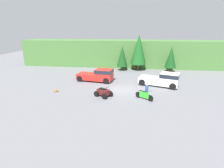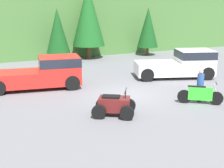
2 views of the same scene
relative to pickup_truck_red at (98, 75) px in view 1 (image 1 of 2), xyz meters
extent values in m
plane|color=slate|center=(3.79, -3.44, -1.01)|extent=(80.00, 80.00, 0.00)
cube|color=#477538|center=(3.79, 12.56, 1.68)|extent=(44.00, 6.00, 5.38)
cylinder|color=brown|center=(2.99, 7.94, -0.59)|extent=(0.27, 0.27, 0.82)
cone|color=#144719|center=(2.99, 7.94, 1.70)|extent=(2.02, 2.02, 3.76)
cylinder|color=brown|center=(6.01, 8.55, -0.40)|extent=(0.40, 0.40, 1.21)
cone|color=#19561E|center=(6.01, 8.55, 2.96)|extent=(2.95, 2.95, 5.50)
cylinder|color=brown|center=(11.87, 7.87, -0.59)|extent=(0.27, 0.27, 0.82)
cone|color=#144719|center=(11.87, 7.87, 1.70)|extent=(2.02, 2.02, 3.76)
cube|color=red|center=(0.88, -0.14, 0.07)|extent=(2.69, 2.37, 1.66)
cube|color=#1E232D|center=(0.88, -0.14, 0.62)|extent=(2.71, 2.39, 0.53)
cube|color=red|center=(-1.75, 0.28, -0.33)|extent=(3.22, 2.45, 0.87)
cylinder|color=black|center=(1.65, 0.67, -0.56)|extent=(0.92, 0.42, 0.88)
cylinder|color=black|center=(1.36, -1.15, -0.56)|extent=(0.92, 0.42, 0.88)
cylinder|color=black|center=(-2.48, 1.33, -0.56)|extent=(0.92, 0.42, 0.88)
cylinder|color=black|center=(-2.78, -0.49, -0.56)|extent=(0.92, 0.42, 0.88)
cube|color=white|center=(10.08, -1.46, 0.07)|extent=(2.89, 2.67, 1.66)
cube|color=#1E232D|center=(10.08, -1.46, 0.62)|extent=(2.92, 2.70, 0.53)
cube|color=white|center=(7.59, -0.61, -0.33)|extent=(3.39, 2.84, 0.87)
cylinder|color=black|center=(10.96, -0.78, -0.56)|extent=(0.93, 0.55, 0.88)
cylinder|color=black|center=(10.37, -2.53, -0.56)|extent=(0.93, 0.55, 0.88)
cylinder|color=black|center=(7.05, 0.54, -0.56)|extent=(0.93, 0.55, 0.88)
cylinder|color=black|center=(6.46, -1.21, -0.56)|extent=(0.93, 0.55, 0.88)
cylinder|color=black|center=(7.16, -6.86, -0.65)|extent=(0.62, 0.50, 0.70)
cylinder|color=black|center=(5.88, -5.92, -0.65)|extent=(0.62, 0.50, 0.70)
cube|color=green|center=(6.52, -6.39, -0.46)|extent=(1.07, 0.84, 0.68)
cylinder|color=#B7B7BC|center=(7.12, -6.83, -0.26)|extent=(0.26, 0.21, 0.77)
cylinder|color=black|center=(7.12, -6.83, 0.13)|extent=(0.38, 0.50, 0.04)
cube|color=black|center=(6.36, -6.27, -0.09)|extent=(0.79, 0.64, 0.06)
cylinder|color=black|center=(2.64, -5.95, -0.68)|extent=(0.66, 0.53, 0.64)
cylinder|color=black|center=(2.07, -6.85, -0.68)|extent=(0.66, 0.53, 0.64)
cylinder|color=black|center=(1.57, -5.27, -0.68)|extent=(0.66, 0.53, 0.64)
cylinder|color=black|center=(1.00, -6.18, -0.68)|extent=(0.66, 0.53, 0.64)
cube|color=#5B1919|center=(1.82, -6.06, -0.45)|extent=(1.62, 1.44, 0.62)
cylinder|color=black|center=(2.25, -6.34, 0.03)|extent=(0.07, 0.07, 0.35)
cylinder|color=black|center=(2.25, -6.34, 0.21)|extent=(0.56, 0.87, 0.04)
cube|color=black|center=(1.69, -5.98, -0.10)|extent=(0.94, 0.83, 0.08)
cylinder|color=black|center=(6.85, -5.95, -0.58)|extent=(0.25, 0.25, 0.85)
cylinder|color=black|center=(6.72, -6.09, -0.58)|extent=(0.25, 0.25, 0.85)
cylinder|color=#2D5199|center=(6.79, -6.02, 0.16)|extent=(0.50, 0.50, 0.64)
sphere|color=tan|center=(6.79, -6.02, 0.60)|extent=(0.33, 0.33, 0.23)
cube|color=black|center=(-4.38, -5.22, -0.99)|extent=(0.42, 0.42, 0.03)
cone|color=orange|center=(-4.38, -5.22, -0.73)|extent=(0.32, 0.32, 0.55)
camera|label=1|loc=(5.28, -24.93, 6.52)|focal=28.00mm
camera|label=2|loc=(-3.92, -18.40, 4.08)|focal=50.00mm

